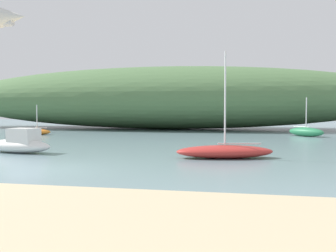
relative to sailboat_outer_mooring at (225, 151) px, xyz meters
name	(u,v)px	position (x,y,z in m)	size (l,w,h in m)	color
ground_plane	(45,170)	(-6.24, -4.70, -0.31)	(120.00, 120.00, 0.00)	gray
distant_hill	(162,98)	(-8.27, 24.51, 3.10)	(51.42, 13.22, 6.81)	#517547
sailboat_outer_mooring	(225,151)	(0.00, 0.00, 0.00)	(4.61, 2.52, 4.79)	#B72D28
sailboat_mid_channel	(306,132)	(5.62, 15.04, 0.07)	(2.96, 2.98, 3.12)	#287A4C
sailboat_west_reach	(37,132)	(-16.54, 12.50, -0.04)	(2.51, 1.04, 2.55)	orange
motorboat_far_right	(19,144)	(-10.29, 0.04, 0.16)	(4.01, 1.88, 1.25)	white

